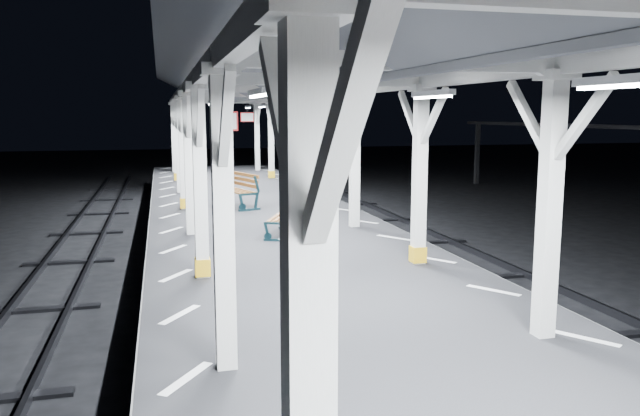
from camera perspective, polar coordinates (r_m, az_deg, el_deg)
name	(u,v)px	position (r m, az deg, el deg)	size (l,w,h in m)	color
ground	(346,365)	(9.82, 2.41, -14.16)	(120.00, 120.00, 0.00)	black
platform	(346,334)	(9.64, 2.43, -11.42)	(6.00, 50.00, 1.00)	black
hazard_stripes_left	(180,315)	(9.11, -12.68, -9.48)	(1.00, 48.00, 0.01)	silver
hazard_stripes_right	(493,290)	(10.43, 15.56, -7.27)	(1.00, 48.00, 0.01)	silver
track_right	(624,332)	(12.13, 26.06, -10.15)	(2.20, 60.00, 0.16)	#2D2D33
canopy	(349,60)	(9.07, 2.63, 13.39)	(5.40, 49.00, 4.65)	silver
bench_mid	(287,216)	(14.46, -3.03, -0.72)	(1.14, 1.66, 0.85)	#0F2930
bench_far	(239,189)	(19.00, -7.45, 1.74)	(1.26, 2.00, 1.02)	#0F2930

